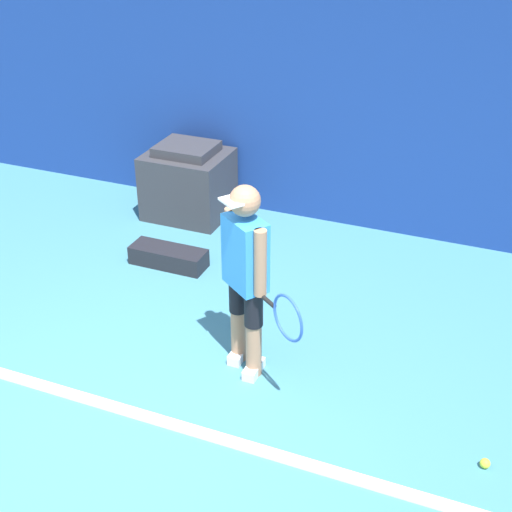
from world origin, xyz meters
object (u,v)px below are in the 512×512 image
at_px(tennis_player, 247,274).
at_px(covered_chair, 188,182).
at_px(tennis_ball, 485,463).
at_px(equipment_bag, 169,257).

height_order(tennis_player, covered_chair, tennis_player).
xyz_separation_m(tennis_ball, covered_chair, (-3.45, 2.60, 0.35)).
bearing_deg(tennis_ball, tennis_player, 168.33).
height_order(tennis_ball, covered_chair, covered_chair).
bearing_deg(covered_chair, equipment_bag, -73.48).
height_order(tennis_player, tennis_ball, tennis_player).
relative_size(tennis_player, covered_chair, 1.78).
relative_size(tennis_player, tennis_ball, 22.32).
bearing_deg(tennis_player, covered_chair, 161.75).
relative_size(tennis_player, equipment_bag, 2.04).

